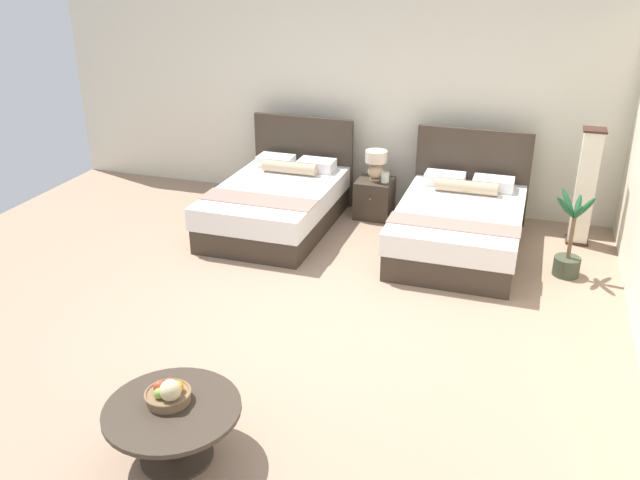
% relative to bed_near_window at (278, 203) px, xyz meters
% --- Properties ---
extents(ground_plane, '(9.53, 10.40, 0.02)m').
position_rel_bed_near_window_xyz_m(ground_plane, '(1.12, -2.09, -0.32)').
color(ground_plane, '#987C64').
extents(wall_back, '(9.53, 0.12, 2.78)m').
position_rel_bed_near_window_xyz_m(wall_back, '(1.12, 1.31, 1.08)').
color(wall_back, beige).
rests_on(wall_back, ground).
extents(bed_near_window, '(1.38, 2.12, 1.18)m').
position_rel_bed_near_window_xyz_m(bed_near_window, '(0.00, 0.00, 0.00)').
color(bed_near_window, '#382D23').
rests_on(bed_near_window, ground).
extents(bed_near_corner, '(1.41, 2.10, 1.20)m').
position_rel_bed_near_window_xyz_m(bed_near_corner, '(2.25, 0.00, -0.00)').
color(bed_near_corner, '#382D23').
rests_on(bed_near_corner, ground).
extents(nightstand, '(0.46, 0.49, 0.49)m').
position_rel_bed_near_window_xyz_m(nightstand, '(1.07, 0.72, -0.07)').
color(nightstand, '#382D23').
rests_on(nightstand, ground).
extents(table_lamp, '(0.28, 0.28, 0.38)m').
position_rel_bed_near_window_xyz_m(table_lamp, '(1.07, 0.74, 0.40)').
color(table_lamp, tan).
rests_on(table_lamp, nightstand).
extents(vase, '(0.11, 0.11, 0.13)m').
position_rel_bed_near_window_xyz_m(vase, '(1.20, 0.68, 0.25)').
color(vase, silver).
rests_on(vase, nightstand).
extents(coffee_table, '(0.94, 0.94, 0.43)m').
position_rel_bed_near_window_xyz_m(coffee_table, '(0.85, -4.12, 0.01)').
color(coffee_table, '#382D23').
rests_on(coffee_table, ground).
extents(fruit_bowl, '(0.32, 0.32, 0.21)m').
position_rel_bed_near_window_xyz_m(fruit_bowl, '(0.80, -4.07, 0.19)').
color(fruit_bowl, brown).
rests_on(fruit_bowl, coffee_table).
extents(floor_lamp_corner, '(0.25, 0.25, 1.38)m').
position_rel_bed_near_window_xyz_m(floor_lamp_corner, '(3.58, 0.66, 0.38)').
color(floor_lamp_corner, '#3D221C').
rests_on(floor_lamp_corner, ground).
extents(potted_palm, '(0.43, 0.47, 0.95)m').
position_rel_bed_near_window_xyz_m(potted_palm, '(3.44, -0.31, -0.03)').
color(potted_palm, '#39402F').
rests_on(potted_palm, ground).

